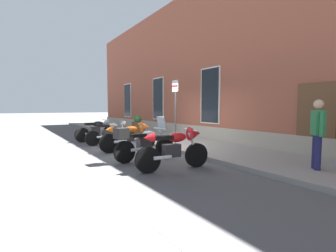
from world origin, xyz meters
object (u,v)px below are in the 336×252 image
object	(u,v)px
motorcycle_black_naked	(96,130)
motorcycle_orange_sport	(130,135)
motorcycle_red_sport	(176,147)
motorcycle_grey_naked	(110,133)
parking_sign	(175,103)
barrel_planter	(138,127)
motorcycle_silver_touring	(143,142)
pedestrian_striped_shirt	(317,130)

from	to	relation	value
motorcycle_black_naked	motorcycle_orange_sport	xyz separation A→B (m)	(3.35, 0.23, 0.07)
motorcycle_black_naked	motorcycle_red_sport	distance (m)	6.45
motorcycle_grey_naked	parking_sign	xyz separation A→B (m)	(2.06, 1.91, 1.27)
motorcycle_black_naked	barrel_planter	distance (m)	2.27
parking_sign	motorcycle_silver_touring	bearing A→B (deg)	-56.52
motorcycle_black_naked	motorcycle_orange_sport	size ratio (longest dim) A/B	0.95
barrel_planter	motorcycle_grey_naked	bearing A→B (deg)	-50.65
motorcycle_black_naked	motorcycle_silver_touring	world-z (taller)	motorcycle_silver_touring
motorcycle_grey_naked	pedestrian_striped_shirt	distance (m)	7.54
pedestrian_striped_shirt	parking_sign	xyz separation A→B (m)	(-5.06, -0.49, 0.72)
motorcycle_silver_touring	parking_sign	world-z (taller)	parking_sign
parking_sign	barrel_planter	distance (m)	3.98
motorcycle_orange_sport	barrel_planter	distance (m)	4.12
motorcycle_black_naked	parking_sign	bearing A→B (deg)	30.07
motorcycle_red_sport	motorcycle_black_naked	bearing A→B (deg)	-179.30
motorcycle_black_naked	pedestrian_striped_shirt	distance (m)	9.01
motorcycle_red_sport	barrel_planter	distance (m)	7.03
barrel_planter	motorcycle_silver_touring	bearing A→B (deg)	-24.44
motorcycle_grey_naked	pedestrian_striped_shirt	xyz separation A→B (m)	(7.12, 2.41, 0.55)
motorcycle_orange_sport	parking_sign	distance (m)	2.19
motorcycle_black_naked	pedestrian_striped_shirt	bearing A→B (deg)	16.49
motorcycle_grey_naked	barrel_planter	size ratio (longest dim) A/B	2.02
motorcycle_grey_naked	barrel_planter	bearing A→B (deg)	129.35
parking_sign	pedestrian_striped_shirt	bearing A→B (deg)	5.54
motorcycle_orange_sport	parking_sign	size ratio (longest dim) A/B	0.84
motorcycle_grey_naked	motorcycle_red_sport	distance (m)	4.95
motorcycle_silver_touring	pedestrian_striped_shirt	distance (m)	4.53
pedestrian_striped_shirt	parking_sign	world-z (taller)	parking_sign
motorcycle_orange_sport	pedestrian_striped_shirt	distance (m)	5.78
motorcycle_red_sport	motorcycle_orange_sport	bearing A→B (deg)	177.20
motorcycle_silver_touring	parking_sign	distance (m)	2.88
motorcycle_black_naked	pedestrian_striped_shirt	size ratio (longest dim) A/B	1.24
motorcycle_grey_naked	motorcycle_red_sport	xyz separation A→B (m)	(4.95, -0.07, 0.09)
motorcycle_silver_touring	pedestrian_striped_shirt	size ratio (longest dim) A/B	1.29
motorcycle_black_naked	barrel_planter	bearing A→B (deg)	96.02
motorcycle_grey_naked	parking_sign	distance (m)	3.09
motorcycle_black_naked	motorcycle_grey_naked	world-z (taller)	same
motorcycle_silver_touring	barrel_planter	world-z (taller)	motorcycle_silver_touring
motorcycle_silver_touring	parking_sign	bearing A→B (deg)	123.48
motorcycle_black_naked	motorcycle_silver_touring	bearing A→B (deg)	-1.38
motorcycle_black_naked	motorcycle_silver_touring	xyz separation A→B (m)	(5.00, -0.12, 0.05)
motorcycle_orange_sport	parking_sign	world-z (taller)	parking_sign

